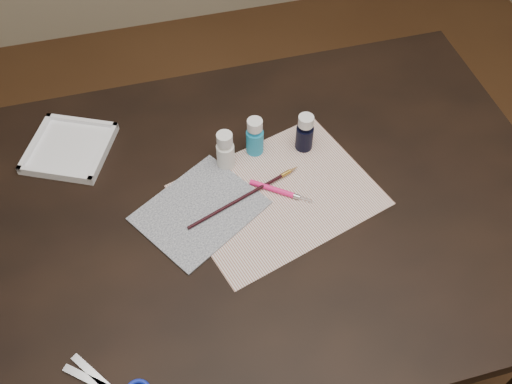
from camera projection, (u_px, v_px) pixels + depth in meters
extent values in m
cube|color=#422614|center=(256.00, 348.00, 1.81)|extent=(3.50, 3.50, 0.02)
cube|color=black|center=(256.00, 290.00, 1.50)|extent=(1.30, 0.90, 0.75)
cube|color=white|center=(279.00, 195.00, 1.22)|extent=(0.47, 0.40, 0.00)
cube|color=black|center=(200.00, 210.00, 1.20)|extent=(0.31, 0.29, 0.00)
cylinder|color=white|center=(225.00, 150.00, 1.24)|extent=(0.05, 0.05, 0.10)
cylinder|color=#1D90BD|center=(255.00, 136.00, 1.26)|extent=(0.05, 0.05, 0.10)
cylinder|color=black|center=(305.00, 133.00, 1.27)|extent=(0.04, 0.04, 0.10)
cube|color=white|center=(69.00, 148.00, 1.29)|extent=(0.23, 0.23, 0.02)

